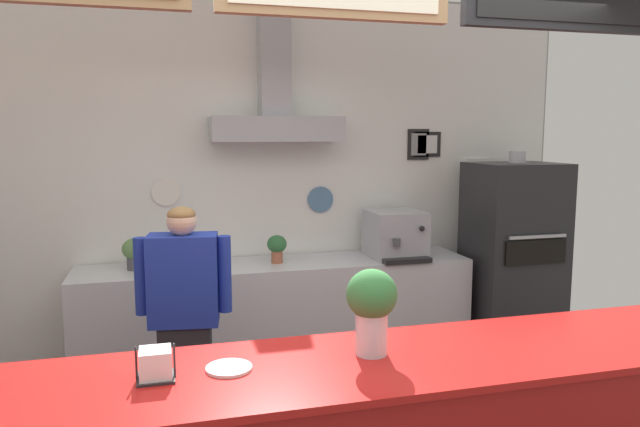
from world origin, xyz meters
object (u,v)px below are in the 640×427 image
at_px(napkin_holder, 156,365).
at_px(espresso_machine, 395,234).
at_px(shop_worker, 185,324).
at_px(potted_sage, 277,246).
at_px(pizza_oven, 513,260).
at_px(basil_vase, 372,307).
at_px(condiment_plate, 229,368).
at_px(potted_rosemary, 134,252).

bearing_deg(napkin_holder, espresso_machine, 51.03).
relative_size(shop_worker, potted_sage, 6.68).
bearing_deg(shop_worker, pizza_oven, -153.72).
bearing_deg(basil_vase, napkin_holder, -177.95).
relative_size(pizza_oven, basil_vase, 4.95).
height_order(condiment_plate, napkin_holder, napkin_holder).
height_order(espresso_machine, condiment_plate, espresso_machine).
relative_size(espresso_machine, potted_sage, 2.41).
xyz_separation_m(potted_sage, basil_vase, (-0.07, -2.39, 0.19)).
distance_m(espresso_machine, potted_rosemary, 2.11).
bearing_deg(basil_vase, potted_rosemary, 112.92).
distance_m(potted_rosemary, potted_sage, 1.10).
bearing_deg(potted_sage, condiment_plate, -105.33).
distance_m(pizza_oven, shop_worker, 2.96).
bearing_deg(basil_vase, shop_worker, 119.03).
relative_size(espresso_machine, potted_rosemary, 2.24).
distance_m(pizza_oven, espresso_machine, 1.07).
xyz_separation_m(shop_worker, potted_rosemary, (-0.32, 1.16, 0.23)).
bearing_deg(napkin_holder, basil_vase, 2.05).
relative_size(pizza_oven, potted_sage, 7.89).
xyz_separation_m(potted_rosemary, condiment_plate, (0.44, -2.45, -0.00)).
relative_size(shop_worker, basil_vase, 4.20).
bearing_deg(shop_worker, basil_vase, 127.30).
bearing_deg(potted_rosemary, basil_vase, -67.08).
bearing_deg(condiment_plate, napkin_holder, -176.25).
height_order(basil_vase, condiment_plate, basil_vase).
bearing_deg(napkin_holder, potted_rosemary, 93.85).
distance_m(pizza_oven, napkin_holder, 3.71).
bearing_deg(basil_vase, pizza_oven, 46.21).
relative_size(shop_worker, potted_rosemary, 6.19).
distance_m(shop_worker, potted_rosemary, 1.22).
relative_size(pizza_oven, espresso_machine, 3.27).
distance_m(pizza_oven, potted_sage, 2.05).
distance_m(espresso_machine, condiment_plate, 2.91).
distance_m(potted_rosemary, napkin_holder, 2.47).
xyz_separation_m(espresso_machine, napkin_holder, (-1.94, -2.40, -0.01)).
bearing_deg(napkin_holder, potted_sage, 68.94).
relative_size(potted_sage, basil_vase, 0.63).
height_order(pizza_oven, napkin_holder, pizza_oven).
xyz_separation_m(espresso_machine, potted_rosemary, (-2.11, 0.07, -0.05)).
bearing_deg(shop_worker, napkin_holder, 91.56).
height_order(pizza_oven, potted_rosemary, pizza_oven).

